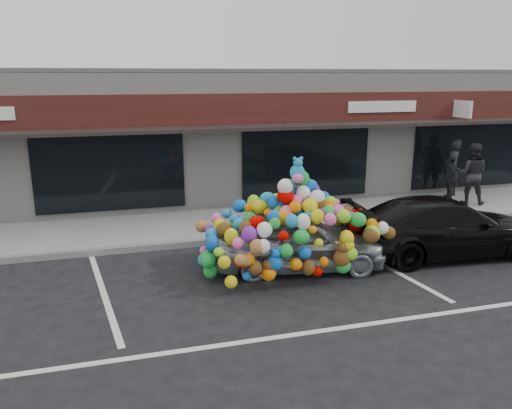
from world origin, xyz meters
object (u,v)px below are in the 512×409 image
object	(u,v)px
black_sedan	(445,227)
pedestrian_b	(471,174)
pedestrian_a	(452,168)
pedestrian_c	(450,178)
toy_car	(297,233)

from	to	relation	value
black_sedan	pedestrian_b	size ratio (longest dim) A/B	2.43
pedestrian_a	pedestrian_c	size ratio (longest dim) A/B	1.27
pedestrian_a	toy_car	bearing A→B (deg)	4.83
pedestrian_b	pedestrian_c	distance (m)	0.67
pedestrian_a	pedestrian_b	xyz separation A→B (m)	(-0.01, -0.99, -0.00)
toy_car	black_sedan	bearing A→B (deg)	-81.79
pedestrian_b	black_sedan	bearing A→B (deg)	81.50
toy_car	pedestrian_c	bearing A→B (deg)	-50.11
black_sedan	pedestrian_c	size ratio (longest dim) A/B	3.08
toy_car	pedestrian_a	world-z (taller)	toy_car
toy_car	pedestrian_b	distance (m)	7.85
pedestrian_a	pedestrian_b	distance (m)	0.99
black_sedan	pedestrian_b	world-z (taller)	pedestrian_b
black_sedan	pedestrian_a	world-z (taller)	pedestrian_a
toy_car	pedestrian_b	size ratio (longest dim) A/B	2.23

